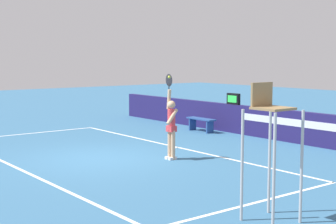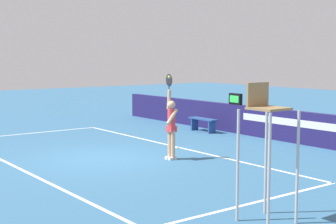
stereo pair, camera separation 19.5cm
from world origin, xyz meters
TOP-DOWN VIEW (x-y plane):
  - ground_plane at (0.00, 0.00)m, footprint 60.00×60.00m
  - court_lines at (0.00, 0.27)m, footprint 11.12×5.10m
  - back_wall at (0.00, 6.29)m, footprint 15.92×0.23m
  - speed_display at (-1.15, 6.29)m, footprint 0.57×0.14m
  - tennis_player at (1.29, 1.48)m, footprint 0.42×0.38m
  - tennis_ball at (1.43, 1.30)m, footprint 0.07×0.07m
  - umpire_chair at (6.37, -0.40)m, footprint 0.74×0.74m
  - courtside_bench_near at (-2.05, 5.51)m, footprint 1.31×0.37m

SIDE VIEW (x-z plane):
  - ground_plane at x=0.00m, z-range 0.00..0.00m
  - court_lines at x=0.00m, z-range 0.00..0.00m
  - courtside_bench_near at x=-2.05m, z-range 0.12..0.62m
  - back_wall at x=0.00m, z-range 0.00..1.04m
  - tennis_player at x=1.29m, z-range -0.21..2.12m
  - speed_display at x=-1.15m, z-range 1.04..1.45m
  - umpire_chair at x=6.37m, z-range 0.32..2.67m
  - tennis_ball at x=1.43m, z-range 2.21..2.28m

